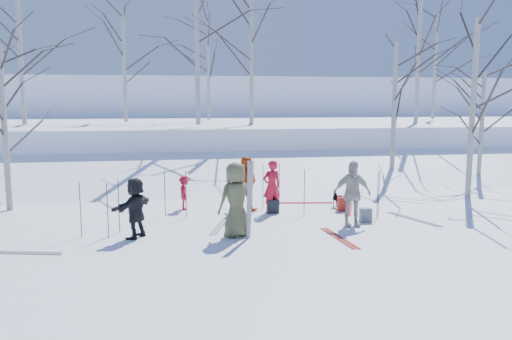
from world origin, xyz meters
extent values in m
plane|color=white|center=(0.00, 0.00, 0.00)|extent=(120.00, 120.00, 0.00)
cube|color=white|center=(0.00, 7.00, 0.15)|extent=(70.00, 9.49, 4.12)
cube|color=white|center=(0.00, 17.00, 1.00)|extent=(70.00, 18.00, 2.20)
cube|color=white|center=(0.00, 38.00, 2.00)|extent=(90.00, 30.00, 6.00)
imported|color=#4D5030|center=(-0.87, -0.81, 0.91)|extent=(1.05, 0.88, 1.83)
imported|color=red|center=(0.49, 1.60, 0.78)|extent=(0.65, 0.51, 1.56)
imported|color=#C73F0F|center=(-0.24, 2.09, 0.81)|extent=(0.99, 0.92, 1.62)
imported|color=red|center=(-2.04, 2.43, 0.52)|extent=(0.39, 0.68, 1.05)
imported|color=beige|center=(2.25, -0.30, 0.87)|extent=(1.02, 0.43, 1.74)
imported|color=black|center=(-3.27, -0.52, 0.74)|extent=(1.10, 1.38, 1.47)
imported|color=black|center=(2.69, 1.94, 0.27)|extent=(0.55, 0.70, 0.54)
cube|color=silver|center=(-0.61, -1.11, 0.95)|extent=(0.08, 0.16, 1.90)
cube|color=silver|center=(-0.55, -1.07, 0.95)|extent=(0.14, 0.23, 1.89)
cylinder|color=black|center=(-4.59, -0.24, 0.67)|extent=(0.02, 0.02, 1.34)
cylinder|color=black|center=(1.36, 1.19, 0.67)|extent=(0.02, 0.02, 1.34)
cylinder|color=black|center=(-2.61, 1.74, 0.67)|extent=(0.02, 0.02, 1.34)
cylinder|color=black|center=(3.34, 0.59, 0.67)|extent=(0.02, 0.02, 1.34)
cylinder|color=black|center=(-3.71, 0.02, 0.67)|extent=(0.02, 0.02, 1.34)
cylinder|color=black|center=(0.33, 2.21, 0.67)|extent=(0.02, 0.02, 1.34)
cylinder|color=black|center=(0.92, 2.55, 0.67)|extent=(0.02, 0.02, 1.34)
cylinder|color=black|center=(3.32, 0.44, 0.67)|extent=(0.02, 0.02, 1.34)
cylinder|color=black|center=(-2.01, 1.47, 0.67)|extent=(0.02, 0.02, 1.34)
cylinder|color=black|center=(-3.93, -0.43, 0.67)|extent=(0.02, 0.02, 1.34)
cube|color=maroon|center=(2.65, 1.48, 0.21)|extent=(0.32, 0.22, 0.42)
cube|color=#585B60|center=(2.80, 0.07, 0.19)|extent=(0.30, 0.20, 0.38)
cube|color=black|center=(0.51, 1.56, 0.20)|extent=(0.34, 0.24, 0.40)
camera|label=1|loc=(-2.29, -12.56, 3.29)|focal=35.00mm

